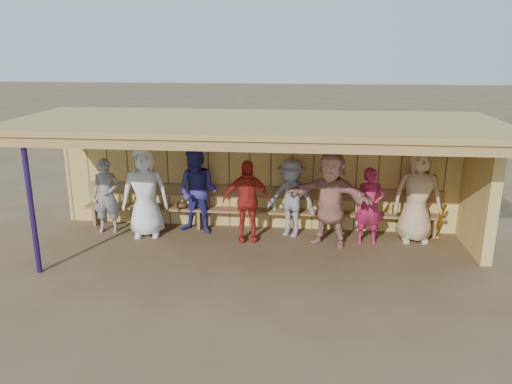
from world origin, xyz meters
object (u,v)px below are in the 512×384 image
Objects in this scene: player_c at (198,191)px; player_g at (369,206)px; player_h at (418,195)px; player_b at (145,191)px; bench at (260,206)px; player_f at (331,198)px; player_d at (247,201)px; player_a at (107,196)px; player_e at (291,198)px.

player_g is at bearing 7.68° from player_c.
player_h is (0.95, 0.21, 0.20)m from player_g.
player_h is at bearing -7.82° from player_b.
player_f is at bearing -25.07° from bench.
player_f is 0.97× the size of player_h.
player_h is (5.44, 0.25, 0.02)m from player_b.
player_d is at bearing -177.15° from player_g.
player_b is at bearing -16.74° from player_a.
player_f is at bearing -170.03° from player_g.
player_e is (3.83, 0.16, 0.02)m from player_a.
player_d is 1.08× the size of player_g.
player_e is 0.84× the size of player_h.
player_g is at bearing 29.66° from player_f.
player_h reaches higher than player_a.
player_d is (1.06, -0.33, -0.07)m from player_c.
player_a is 0.81× the size of player_h.
player_c reaches higher than bench.
player_d is at bearing -5.83° from player_c.
player_f is at bearing -10.56° from player_d.
player_a is 1.91m from player_c.
player_f is 1.75m from player_h.
player_d is at bearing -107.28° from bench.
player_d is (2.96, -0.18, 0.04)m from player_a.
player_a is 0.83× the size of player_b.
player_e is 2.49m from player_h.
player_c is at bearing 177.29° from player_h.
player_e is at bearing 174.86° from player_f.
bench is at bearing -0.18° from player_a.
player_c reaches higher than player_g.
player_b is 4.50m from player_g.
player_b is 1.24× the size of player_g.
player_f is at bearing -11.17° from player_a.
player_b is 1.00× the size of player_f.
player_f is (4.60, -0.21, 0.15)m from player_a.
player_g reaches higher than bench.
player_d is 0.85× the size of player_h.
player_h is at bearing -6.14° from bench.
player_f is (0.77, -0.37, 0.13)m from player_e.
player_b is at bearing -178.74° from player_g.
bench is (0.20, 0.64, -0.30)m from player_d.
player_f is 0.25× the size of bench.
player_b is 1.07m from player_c.
bench is at bearing 63.43° from player_d.
player_e is at bearing 11.71° from player_d.
player_h is at bearing -4.19° from player_d.
player_b is 0.98× the size of player_h.
player_b is at bearing -153.83° from player_e.
player_g is (3.47, -0.25, -0.13)m from player_c.
player_b is 1.06× the size of player_c.
player_h is 3.21m from bench.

